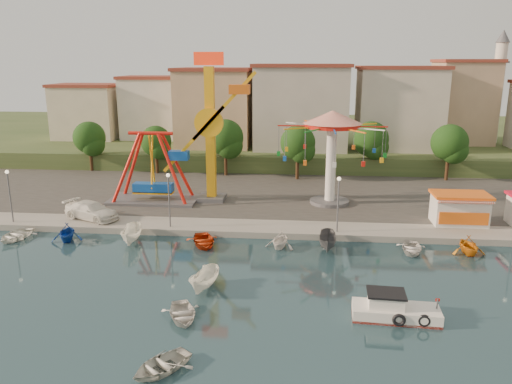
# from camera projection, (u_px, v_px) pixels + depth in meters

# --- Properties ---
(ground) EXTENTS (200.00, 200.00, 0.00)m
(ground) POSITION_uv_depth(u_px,v_px,m) (234.00, 297.00, 35.25)
(ground) COLOR #132C35
(ground) RESTS_ON ground
(quay_deck) EXTENTS (200.00, 100.00, 0.60)m
(quay_deck) POSITION_uv_depth(u_px,v_px,m) (278.00, 147.00, 94.89)
(quay_deck) COLOR #9E998E
(quay_deck) RESTS_ON ground
(asphalt_pad) EXTENTS (90.00, 28.00, 0.01)m
(asphalt_pad) POSITION_uv_depth(u_px,v_px,m) (265.00, 186.00, 64.00)
(asphalt_pad) COLOR #4C4944
(asphalt_pad) RESTS_ON quay_deck
(hill_terrace) EXTENTS (200.00, 60.00, 3.00)m
(hill_terrace) POSITION_uv_depth(u_px,v_px,m) (279.00, 137.00, 99.40)
(hill_terrace) COLOR #384C26
(hill_terrace) RESTS_ON ground
(pirate_ship_ride) EXTENTS (10.00, 5.00, 8.00)m
(pirate_ship_ride) POSITION_uv_depth(u_px,v_px,m) (152.00, 169.00, 56.23)
(pirate_ship_ride) COLOR #59595E
(pirate_ship_ride) RESTS_ON quay_deck
(kamikaze_tower) EXTENTS (7.14, 3.10, 16.50)m
(kamikaze_tower) POSITION_uv_depth(u_px,v_px,m) (213.00, 132.00, 55.30)
(kamikaze_tower) COLOR #59595E
(kamikaze_tower) RESTS_ON quay_deck
(wave_swinger) EXTENTS (11.60, 11.60, 10.40)m
(wave_swinger) POSITION_uv_depth(u_px,v_px,m) (332.00, 136.00, 54.34)
(wave_swinger) COLOR #59595E
(wave_swinger) RESTS_ON quay_deck
(booth_left) EXTENTS (5.40, 3.78, 3.08)m
(booth_left) POSITION_uv_depth(u_px,v_px,m) (459.00, 208.00, 48.80)
(booth_left) COLOR white
(booth_left) RESTS_ON quay_deck
(lamp_post_0) EXTENTS (0.14, 0.14, 5.00)m
(lamp_post_0) POSITION_uv_depth(u_px,v_px,m) (10.00, 198.00, 49.12)
(lamp_post_0) COLOR #59595E
(lamp_post_0) RESTS_ON quay_deck
(lamp_post_1) EXTENTS (0.14, 0.14, 5.00)m
(lamp_post_1) POSITION_uv_depth(u_px,v_px,m) (169.00, 202.00, 47.70)
(lamp_post_1) COLOR #59595E
(lamp_post_1) RESTS_ON quay_deck
(lamp_post_2) EXTENTS (0.14, 0.14, 5.00)m
(lamp_post_2) POSITION_uv_depth(u_px,v_px,m) (338.00, 206.00, 46.28)
(lamp_post_2) COLOR #59595E
(lamp_post_2) RESTS_ON quay_deck
(tree_0) EXTENTS (4.60, 4.60, 7.19)m
(tree_0) POSITION_uv_depth(u_px,v_px,m) (89.00, 138.00, 71.79)
(tree_0) COLOR #382314
(tree_0) RESTS_ON quay_deck
(tree_1) EXTENTS (4.35, 4.35, 6.80)m
(tree_1) POSITION_uv_depth(u_px,v_px,m) (156.00, 141.00, 70.26)
(tree_1) COLOR #382314
(tree_1) RESTS_ON quay_deck
(tree_2) EXTENTS (5.02, 5.02, 7.85)m
(tree_2) POSITION_uv_depth(u_px,v_px,m) (225.00, 138.00, 68.77)
(tree_2) COLOR #382314
(tree_2) RESTS_ON quay_deck
(tree_3) EXTENTS (4.68, 4.68, 7.32)m
(tree_3) POSITION_uv_depth(u_px,v_px,m) (298.00, 143.00, 66.59)
(tree_3) COLOR #382314
(tree_3) RESTS_ON quay_deck
(tree_4) EXTENTS (4.86, 4.86, 7.60)m
(tree_4) POSITION_uv_depth(u_px,v_px,m) (371.00, 139.00, 68.53)
(tree_4) COLOR #382314
(tree_4) RESTS_ON quay_deck
(tree_5) EXTENTS (4.83, 4.83, 7.54)m
(tree_5) POSITION_uv_depth(u_px,v_px,m) (450.00, 143.00, 65.90)
(tree_5) COLOR #382314
(tree_5) RESTS_ON quay_deck
(building_0) EXTENTS (9.26, 9.53, 11.87)m
(building_0) POSITION_uv_depth(u_px,v_px,m) (67.00, 107.00, 80.32)
(building_0) COLOR beige
(building_0) RESTS_ON hill_terrace
(building_1) EXTENTS (12.33, 9.01, 8.63)m
(building_1) POSITION_uv_depth(u_px,v_px,m) (150.00, 115.00, 84.78)
(building_1) COLOR silver
(building_1) RESTS_ON hill_terrace
(building_2) EXTENTS (11.95, 9.28, 11.23)m
(building_2) POSITION_uv_depth(u_px,v_px,m) (227.00, 107.00, 83.84)
(building_2) COLOR tan
(building_2) RESTS_ON hill_terrace
(building_3) EXTENTS (12.59, 10.50, 9.20)m
(building_3) POSITION_uv_depth(u_px,v_px,m) (309.00, 116.00, 79.83)
(building_3) COLOR beige
(building_3) RESTS_ON hill_terrace
(building_4) EXTENTS (10.75, 9.23, 9.24)m
(building_4) POSITION_uv_depth(u_px,v_px,m) (391.00, 115.00, 81.90)
(building_4) COLOR beige
(building_4) RESTS_ON hill_terrace
(building_5) EXTENTS (12.77, 10.96, 11.21)m
(building_5) POSITION_uv_depth(u_px,v_px,m) (479.00, 110.00, 78.67)
(building_5) COLOR tan
(building_5) RESTS_ON hill_terrace
(minaret) EXTENTS (2.80, 2.80, 18.00)m
(minaret) POSITION_uv_depth(u_px,v_px,m) (498.00, 84.00, 80.88)
(minaret) COLOR silver
(minaret) RESTS_ON hill_terrace
(cabin_motorboat) EXTENTS (5.63, 2.44, 1.94)m
(cabin_motorboat) POSITION_uv_depth(u_px,v_px,m) (394.00, 311.00, 32.13)
(cabin_motorboat) COLOR white
(cabin_motorboat) RESTS_ON ground
(rowboat_a) EXTENTS (3.57, 4.16, 0.73)m
(rowboat_a) POSITION_uv_depth(u_px,v_px,m) (182.00, 314.00, 32.11)
(rowboat_a) COLOR silver
(rowboat_a) RESTS_ON ground
(rowboat_b) EXTENTS (4.18, 4.36, 0.74)m
(rowboat_b) POSITION_uv_depth(u_px,v_px,m) (161.00, 365.00, 26.68)
(rowboat_b) COLOR beige
(rowboat_b) RESTS_ON ground
(skiff) EXTENTS (2.30, 4.09, 1.49)m
(skiff) POSITION_uv_depth(u_px,v_px,m) (205.00, 280.00, 36.10)
(skiff) COLOR white
(skiff) RESTS_ON ground
(van) EXTENTS (6.49, 4.62, 1.74)m
(van) POSITION_uv_depth(u_px,v_px,m) (91.00, 211.00, 50.48)
(van) COLOR white
(van) RESTS_ON quay_deck
(moored_boat_0) EXTENTS (3.34, 4.27, 0.81)m
(moored_boat_0) POSITION_uv_depth(u_px,v_px,m) (15.00, 235.00, 46.54)
(moored_boat_0) COLOR white
(moored_boat_0) RESTS_ON ground
(moored_boat_1) EXTENTS (3.59, 3.88, 1.70)m
(moored_boat_1) POSITION_uv_depth(u_px,v_px,m) (67.00, 232.00, 45.98)
(moored_boat_1) COLOR #113B9D
(moored_boat_1) RESTS_ON ground
(moored_boat_2) EXTENTS (2.04, 4.31, 1.60)m
(moored_boat_2) POSITION_uv_depth(u_px,v_px,m) (132.00, 235.00, 45.44)
(moored_boat_2) COLOR white
(moored_boat_2) RESTS_ON ground
(moored_boat_3) EXTENTS (4.01, 4.76, 0.84)m
(moored_boat_3) POSITION_uv_depth(u_px,v_px,m) (204.00, 241.00, 44.95)
(moored_boat_3) COLOR #BF350F
(moored_boat_3) RESTS_ON ground
(moored_boat_4) EXTENTS (3.27, 3.55, 1.56)m
(moored_boat_4) POSITION_uv_depth(u_px,v_px,m) (280.00, 240.00, 44.25)
(moored_boat_4) COLOR white
(moored_boat_4) RESTS_ON ground
(moored_boat_5) EXTENTS (1.74, 4.06, 1.53)m
(moored_boat_5) POSITION_uv_depth(u_px,v_px,m) (328.00, 241.00, 43.88)
(moored_boat_5) COLOR #4E4E53
(moored_boat_5) RESTS_ON ground
(moored_boat_6) EXTENTS (3.06, 3.90, 0.73)m
(moored_boat_6) POSITION_uv_depth(u_px,v_px,m) (412.00, 248.00, 43.33)
(moored_boat_6) COLOR silver
(moored_boat_6) RESTS_ON ground
(moored_boat_7) EXTENTS (3.06, 3.44, 1.66)m
(moored_boat_7) POSITION_uv_depth(u_px,v_px,m) (469.00, 245.00, 42.79)
(moored_boat_7) COLOR orange
(moored_boat_7) RESTS_ON ground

